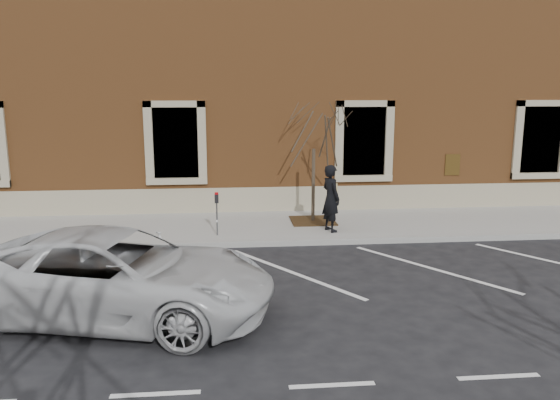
{
  "coord_description": "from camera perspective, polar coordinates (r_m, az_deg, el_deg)",
  "views": [
    {
      "loc": [
        -1.37,
        -13.78,
        3.99
      ],
      "look_at": [
        0.0,
        0.6,
        1.1
      ],
      "focal_mm": 35.0,
      "sensor_mm": 36.0,
      "label": 1
    }
  ],
  "objects": [
    {
      "name": "parking_stripes",
      "position": [
        12.32,
        1.24,
        -7.57
      ],
      "size": [
        28.0,
        4.4,
        0.01
      ],
      "primitive_type": null,
      "color": "silver",
      "rests_on": "ground"
    },
    {
      "name": "sapling",
      "position": [
        16.0,
        3.57,
        7.47
      ],
      "size": [
        2.38,
        2.38,
        3.96
      ],
      "color": "#483B2B",
      "rests_on": "sidewalk_near"
    },
    {
      "name": "building_civic",
      "position": [
        21.56,
        -1.83,
        11.33
      ],
      "size": [
        40.0,
        8.62,
        8.0
      ],
      "color": "brown",
      "rests_on": "ground"
    },
    {
      "name": "sidewalk_near",
      "position": [
        16.07,
        -0.39,
        -2.78
      ],
      "size": [
        40.0,
        3.5,
        0.15
      ],
      "primitive_type": "cube",
      "color": "#A09D97",
      "rests_on": "ground"
    },
    {
      "name": "tree_grate",
      "position": [
        16.42,
        3.45,
        -2.17
      ],
      "size": [
        1.3,
        1.3,
        0.03
      ],
      "primitive_type": "cube",
      "color": "#402914",
      "rests_on": "sidewalk_near"
    },
    {
      "name": "parking_meter",
      "position": [
        14.74,
        -6.63,
        -0.59
      ],
      "size": [
        0.11,
        0.08,
        1.18
      ],
      "rotation": [
        0.0,
        0.0,
        0.14
      ],
      "color": "#595B60",
      "rests_on": "sidewalk_near"
    },
    {
      "name": "man",
      "position": [
        15.13,
        5.34,
        0.18
      ],
      "size": [
        0.68,
        0.8,
        1.86
      ],
      "primitive_type": "imported",
      "rotation": [
        0.0,
        0.0,
        1.98
      ],
      "color": "black",
      "rests_on": "sidewalk_near"
    },
    {
      "name": "ground",
      "position": [
        14.41,
        0.23,
        -4.76
      ],
      "size": [
        120.0,
        120.0,
        0.0
      ],
      "primitive_type": "plane",
      "color": "#28282B",
      "rests_on": "ground"
    },
    {
      "name": "curb_near",
      "position": [
        14.34,
        0.25,
        -4.53
      ],
      "size": [
        40.0,
        0.12,
        0.15
      ],
      "primitive_type": "cube",
      "color": "#9E9E99",
      "rests_on": "ground"
    },
    {
      "name": "white_truck",
      "position": [
        10.18,
        -16.79,
        -7.55
      ],
      "size": [
        6.1,
        3.88,
        1.57
      ],
      "primitive_type": "imported",
      "rotation": [
        0.0,
        0.0,
        1.33
      ],
      "color": "silver",
      "rests_on": "ground"
    }
  ]
}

